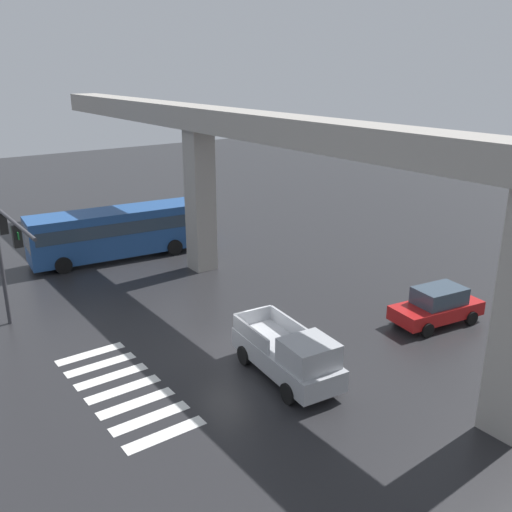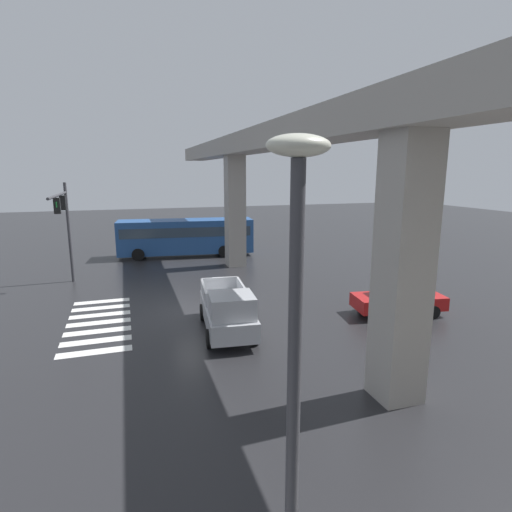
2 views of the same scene
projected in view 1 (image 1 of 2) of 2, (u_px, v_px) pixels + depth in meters
name	position (u px, v px, depth m)	size (l,w,h in m)	color
ground_plane	(231.00, 353.00, 23.22)	(120.00, 120.00, 0.00)	#232326
crosswalk_stripes	(123.00, 389.00, 20.58)	(7.15, 2.80, 0.01)	silver
elevated_overpass	(316.00, 154.00, 23.14)	(53.60, 1.94, 9.18)	#9E9991
pickup_truck	(290.00, 356.00, 20.94)	(5.27, 2.47, 2.08)	#A8AAAF
city_bus	(120.00, 230.00, 34.33)	(3.69, 11.01, 2.99)	#234C8C
sedan_red	(437.00, 306.00, 25.64)	(2.43, 4.51, 1.72)	red
traffic_signal_mast	(6.00, 241.00, 23.14)	(6.49, 0.32, 6.20)	#38383D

